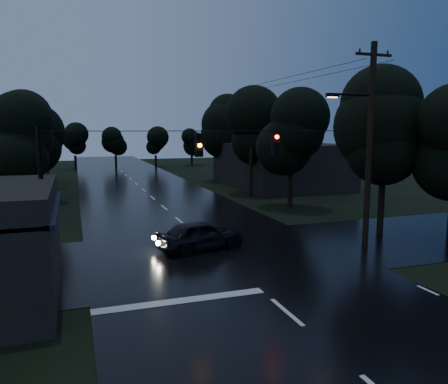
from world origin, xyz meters
TOP-DOWN VIEW (x-y plane):
  - main_road at (0.00, 30.00)m, footprint 12.00×120.00m
  - cross_street at (0.00, 12.00)m, footprint 60.00×9.00m
  - building_far_right at (14.00, 34.00)m, footprint 10.00×14.00m
  - utility_pole_main at (7.41, 11.00)m, footprint 3.50×0.30m
  - utility_pole_far at (8.30, 28.00)m, footprint 2.00×0.30m
  - anchor_pole_left at (-7.50, 11.00)m, footprint 0.18×0.18m
  - span_signals at (0.56, 10.99)m, footprint 15.00×0.37m
  - tree_corner_near at (10.00, 13.00)m, footprint 4.48×4.48m
  - tree_left_a at (-9.00, 22.00)m, footprint 3.92×3.92m
  - tree_left_b at (-9.60, 30.00)m, footprint 4.20×4.20m
  - tree_left_c at (-10.20, 40.00)m, footprint 4.48×4.48m
  - tree_right_a at (9.00, 22.00)m, footprint 4.20×4.20m
  - tree_right_b at (9.60, 30.00)m, footprint 4.48×4.48m
  - tree_right_c at (10.20, 40.00)m, footprint 4.76×4.76m
  - car at (-0.58, 13.08)m, footprint 4.59×2.67m

SIDE VIEW (x-z plane):
  - main_road at x=0.00m, z-range -0.01..0.01m
  - cross_street at x=0.00m, z-range -0.01..0.01m
  - car at x=-0.58m, z-range 0.00..1.47m
  - building_far_right at x=14.00m, z-range 0.00..4.40m
  - anchor_pole_left at x=-7.50m, z-range 0.00..6.00m
  - utility_pole_far at x=8.30m, z-range 0.13..7.63m
  - tree_left_a at x=-9.00m, z-range 1.11..9.37m
  - span_signals at x=0.56m, z-range 4.69..5.80m
  - utility_pole_main at x=7.41m, z-range 0.26..10.26m
  - tree_left_b at x=-9.60m, z-range 1.19..10.04m
  - tree_right_a at x=9.00m, z-range 1.19..10.04m
  - tree_corner_near at x=10.00m, z-range 1.27..10.71m
  - tree_left_c at x=-10.20m, z-range 1.27..10.71m
  - tree_right_b at x=9.60m, z-range 1.27..10.71m
  - tree_right_c at x=10.20m, z-range 1.35..11.38m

